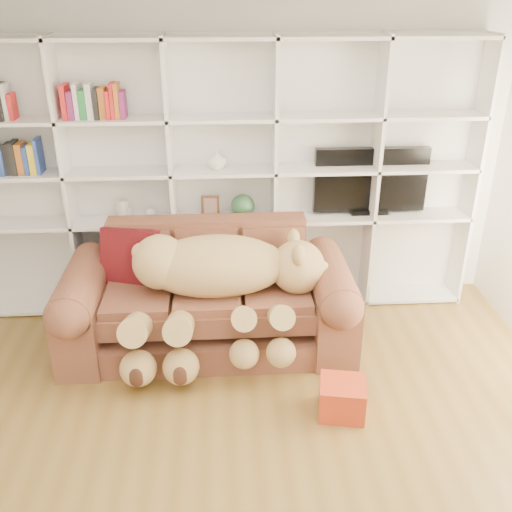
{
  "coord_description": "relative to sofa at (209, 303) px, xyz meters",
  "views": [
    {
      "loc": [
        -0.01,
        -2.43,
        2.77
      ],
      "look_at": [
        0.24,
        1.63,
        0.8
      ],
      "focal_mm": 40.0,
      "sensor_mm": 36.0,
      "label": 1
    }
  ],
  "objects": [
    {
      "name": "green_vase",
      "position": [
        0.32,
        0.66,
        0.6
      ],
      "size": [
        0.21,
        0.21,
        0.21
      ],
      "primitive_type": "sphere",
      "color": "#2D5835",
      "rests_on": "bookshelf"
    },
    {
      "name": "figurine_short",
      "position": [
        -0.69,
        0.66,
        0.55
      ],
      "size": [
        0.09,
        0.09,
        0.11
      ],
      "primitive_type": "cylinder",
      "rotation": [
        0.0,
        0.0,
        0.36
      ],
      "color": "silver",
      "rests_on": "bookshelf"
    },
    {
      "name": "figurine_tall",
      "position": [
        -0.74,
        0.66,
        0.58
      ],
      "size": [
        0.1,
        0.1,
        0.18
      ],
      "primitive_type": "cylinder",
      "rotation": [
        0.0,
        0.0,
        -0.09
      ],
      "color": "silver",
      "rests_on": "bookshelf"
    },
    {
      "name": "shelf_vase",
      "position": [
        0.1,
        0.66,
        1.03
      ],
      "size": [
        0.17,
        0.17,
        0.16
      ],
      "primitive_type": "imported",
      "rotation": [
        0.0,
        0.0,
        -0.08
      ],
      "color": "white",
      "rests_on": "bookshelf"
    },
    {
      "name": "sofa",
      "position": [
        0.0,
        0.0,
        0.0
      ],
      "size": [
        2.34,
        1.01,
        0.98
      ],
      "color": "brown",
      "rests_on": "floor"
    },
    {
      "name": "ceiling",
      "position": [
        0.15,
        -1.65,
        2.33
      ],
      "size": [
        5.0,
        5.0,
        0.0
      ],
      "primitive_type": "plane",
      "rotation": [
        3.14,
        0.0,
        0.0
      ],
      "color": "white",
      "rests_on": "wall_back"
    },
    {
      "name": "throw_pillow",
      "position": [
        -0.63,
        0.16,
        0.36
      ],
      "size": [
        0.52,
        0.38,
        0.49
      ],
      "primitive_type": "cube",
      "rotation": [
        -0.24,
        0.0,
        -0.3
      ],
      "color": "#540E0E",
      "rests_on": "sofa"
    },
    {
      "name": "floor",
      "position": [
        0.15,
        -1.65,
        -0.37
      ],
      "size": [
        5.0,
        5.0,
        0.0
      ],
      "primitive_type": "plane",
      "color": "brown",
      "rests_on": "ground"
    },
    {
      "name": "teddy_bear",
      "position": [
        0.08,
        -0.2,
        0.3
      ],
      "size": [
        1.65,
        0.93,
        0.96
      ],
      "rotation": [
        0.0,
        0.0,
        -0.17
      ],
      "color": "tan",
      "rests_on": "sofa"
    },
    {
      "name": "tv",
      "position": [
        1.46,
        0.71,
        0.79
      ],
      "size": [
        1.01,
        0.18,
        0.6
      ],
      "color": "black",
      "rests_on": "bookshelf"
    },
    {
      "name": "wall_back",
      "position": [
        0.15,
        0.85,
        0.98
      ],
      "size": [
        5.0,
        0.02,
        2.7
      ],
      "primitive_type": "cube",
      "color": "silver",
      "rests_on": "floor"
    },
    {
      "name": "picture_frame",
      "position": [
        0.03,
        0.66,
        0.6
      ],
      "size": [
        0.16,
        0.05,
        0.2
      ],
      "primitive_type": "cube",
      "rotation": [
        0.0,
        0.0,
        -0.15
      ],
      "color": "brown",
      "rests_on": "bookshelf"
    },
    {
      "name": "gift_box",
      "position": [
        0.94,
        -0.95,
        -0.24
      ],
      "size": [
        0.36,
        0.35,
        0.25
      ],
      "primitive_type": "cube",
      "rotation": [
        0.0,
        0.0,
        -0.18
      ],
      "color": "#B73618",
      "rests_on": "floor"
    },
    {
      "name": "snow_globe",
      "position": [
        -0.5,
        0.66,
        0.55
      ],
      "size": [
        0.1,
        0.1,
        0.1
      ],
      "primitive_type": "sphere",
      "color": "silver",
      "rests_on": "bookshelf"
    },
    {
      "name": "bookshelf",
      "position": [
        -0.09,
        0.71,
        0.94
      ],
      "size": [
        4.43,
        0.35,
        2.4
      ],
      "color": "white",
      "rests_on": "floor"
    }
  ]
}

